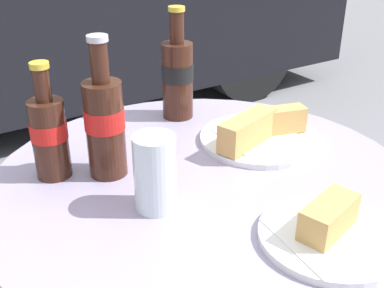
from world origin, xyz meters
name	(u,v)px	position (x,y,z in m)	size (l,w,h in m)	color
bistro_table	(203,248)	(0.00, 0.00, 0.54)	(0.80, 0.80, 0.71)	#B7B7BC
cola_bottle_left	(177,75)	(0.10, 0.27, 0.81)	(0.07, 0.07, 0.25)	#3D1E14
cola_bottle_right	(105,123)	(-0.14, 0.11, 0.81)	(0.07, 0.07, 0.26)	#3D1E14
cola_bottle_center	(49,134)	(-0.23, 0.15, 0.79)	(0.07, 0.07, 0.21)	#3D1E14
drinking_glass	(155,176)	(-0.12, -0.04, 0.76)	(0.07, 0.07, 0.13)	#C68923
lunch_plate_near	(259,133)	(0.17, 0.05, 0.73)	(0.25, 0.25, 0.07)	white
lunch_plate_far	(329,231)	(0.05, -0.25, 0.72)	(0.21, 0.21, 0.06)	white
parked_car	(0,2)	(0.19, 2.52, 0.62)	(3.99, 1.79, 1.33)	black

